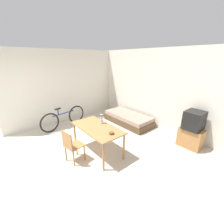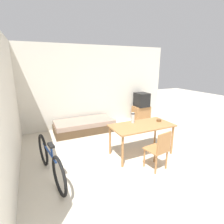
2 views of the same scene
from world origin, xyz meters
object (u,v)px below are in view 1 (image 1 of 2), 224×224
wooden_chair (71,145)px  tv (192,130)px  mate_bowl (111,133)px  bicycle (64,118)px  dining_table (97,130)px  thermos_flask (101,119)px  daybed (128,119)px

wooden_chair → tv: bearing=62.1°
mate_bowl → bicycle: bearing=-178.2°
tv → dining_table: bearing=-124.2°
tv → thermos_flask: bearing=-129.2°
mate_bowl → daybed: bearing=124.4°
wooden_chair → thermos_flask: size_ratio=3.40×
daybed → thermos_flask: 2.01m
tv → thermos_flask: size_ratio=4.31×
daybed → dining_table: (0.81, -1.98, 0.47)m
dining_table → mate_bowl: (0.52, 0.04, 0.11)m
wooden_chair → dining_table: bearing=85.9°
daybed → mate_bowl: (1.33, -1.94, 0.58)m
dining_table → tv: bearing=55.8°
dining_table → bicycle: (-2.06, -0.04, -0.31)m
tv → wooden_chair: bearing=-117.9°
tv → dining_table: size_ratio=0.73×
wooden_chair → thermos_flask: (-0.06, 0.93, 0.40)m
dining_table → mate_bowl: mate_bowl is taller
wooden_chair → mate_bowl: (0.58, 0.74, 0.29)m
tv → thermos_flask: (-1.58, -1.93, 0.36)m
wooden_chair → bicycle: wooden_chair is taller
daybed → wooden_chair: wooden_chair is taller
dining_table → mate_bowl: bearing=4.2°
daybed → tv: bearing=4.4°
tv → mate_bowl: tv is taller
tv → daybed: bearing=-175.6°
tv → thermos_flask: 2.52m
daybed → tv: (2.27, 0.17, 0.33)m
wooden_chair → daybed: bearing=105.7°
dining_table → mate_bowl: size_ratio=12.65×
dining_table → wooden_chair: 0.73m
dining_table → wooden_chair: wooden_chair is taller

